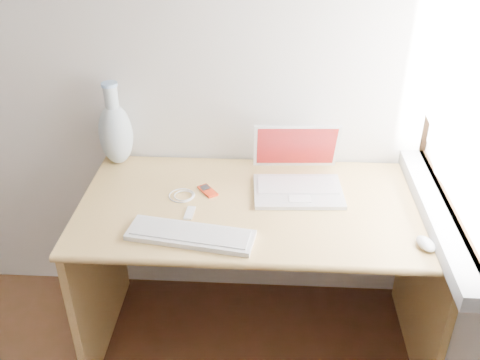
# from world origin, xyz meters

# --- Properties ---
(back_wall) EXTENTS (3.50, 0.04, 2.60)m
(back_wall) POSITION_xyz_m (0.00, 1.75, 1.30)
(back_wall) COLOR silver
(back_wall) RESTS_ON floor
(window) EXTENTS (0.11, 0.99, 1.10)m
(window) POSITION_xyz_m (1.72, 1.30, 1.28)
(window) COLOR white
(window) RESTS_ON right_wall
(desk) EXTENTS (1.43, 0.72, 0.76)m
(desk) POSITION_xyz_m (1.03, 1.47, 0.54)
(desk) COLOR tan
(desk) RESTS_ON floor
(laptop) EXTENTS (0.37, 0.31, 0.24)m
(laptop) POSITION_xyz_m (1.18, 1.51, 0.81)
(laptop) COLOR silver
(laptop) RESTS_ON desk
(external_keyboard) EXTENTS (0.47, 0.21, 0.02)m
(external_keyboard) POSITION_xyz_m (0.78, 1.15, 0.77)
(external_keyboard) COLOR white
(external_keyboard) RESTS_ON desk
(mouse) EXTENTS (0.08, 0.10, 0.03)m
(mouse) POSITION_xyz_m (1.61, 1.14, 0.77)
(mouse) COLOR silver
(mouse) RESTS_ON desk
(ipod) EXTENTS (0.09, 0.11, 0.01)m
(ipod) POSITION_xyz_m (0.81, 1.46, 0.76)
(ipod) COLOR #AD250C
(ipod) RESTS_ON desk
(cable_coil) EXTENTS (0.12, 0.12, 0.01)m
(cable_coil) POSITION_xyz_m (0.71, 1.42, 0.76)
(cable_coil) COLOR white
(cable_coil) RESTS_ON desk
(remote) EXTENTS (0.04, 0.09, 0.01)m
(remote) POSITION_xyz_m (0.76, 1.30, 0.76)
(remote) COLOR white
(remote) RESTS_ON desk
(vase) EXTENTS (0.15, 0.15, 0.38)m
(vase) POSITION_xyz_m (0.39, 1.68, 0.91)
(vase) COLOR silver
(vase) RESTS_ON desk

